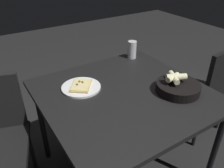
# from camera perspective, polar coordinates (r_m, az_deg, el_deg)

# --- Properties ---
(ground) EXTENTS (8.00, 8.00, 0.00)m
(ground) POSITION_cam_1_polar(r_m,az_deg,el_deg) (1.97, 2.45, -20.16)
(ground) COLOR black
(dining_table) EXTENTS (1.01, 1.03, 0.73)m
(dining_table) POSITION_cam_1_polar(r_m,az_deg,el_deg) (1.51, 3.00, -3.93)
(dining_table) COLOR black
(dining_table) RESTS_ON ground
(pizza_plate) EXTENTS (0.26, 0.26, 0.04)m
(pizza_plate) POSITION_cam_1_polar(r_m,az_deg,el_deg) (1.52, -7.67, -0.70)
(pizza_plate) COLOR white
(pizza_plate) RESTS_ON dining_table
(bread_basket) EXTENTS (0.28, 0.28, 0.12)m
(bread_basket) POSITION_cam_1_polar(r_m,az_deg,el_deg) (1.52, 15.97, -0.63)
(bread_basket) COLOR black
(bread_basket) RESTS_ON dining_table
(beer_glass) EXTENTS (0.07, 0.07, 0.14)m
(beer_glass) POSITION_cam_1_polar(r_m,az_deg,el_deg) (1.93, 4.98, 8.22)
(beer_glass) COLOR silver
(beer_glass) RESTS_ON dining_table
(chair_near) EXTENTS (0.48, 0.48, 0.87)m
(chair_near) POSITION_cam_1_polar(r_m,az_deg,el_deg) (2.15, 22.24, -0.24)
(chair_near) COLOR black
(chair_near) RESTS_ON ground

